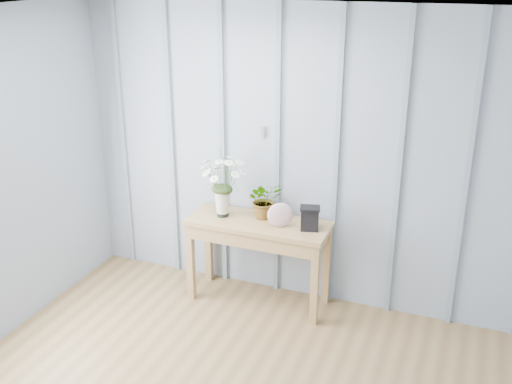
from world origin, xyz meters
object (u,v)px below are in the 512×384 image
at_px(sideboard, 258,234).
at_px(carved_box, 310,218).
at_px(felt_disc_vessel, 280,215).
at_px(daisy_vase, 222,172).

relative_size(sideboard, carved_box, 6.14).
height_order(sideboard, felt_disc_vessel, felt_disc_vessel).
bearing_deg(daisy_vase, sideboard, 0.65).
distance_m(daisy_vase, carved_box, 0.82).
relative_size(daisy_vase, carved_box, 3.20).
distance_m(sideboard, carved_box, 0.49).
xyz_separation_m(daisy_vase, felt_disc_vessel, (0.53, -0.04, -0.29)).
bearing_deg(daisy_vase, carved_box, 0.18).
relative_size(felt_disc_vessel, carved_box, 1.08).
relative_size(sideboard, felt_disc_vessel, 5.69).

